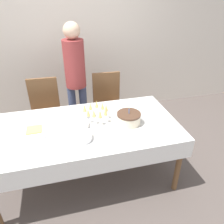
{
  "coord_description": "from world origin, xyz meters",
  "views": [
    {
      "loc": [
        -0.2,
        -1.94,
        2.01
      ],
      "look_at": [
        0.3,
        0.02,
        0.84
      ],
      "focal_mm": 35.0,
      "sensor_mm": 36.0,
      "label": 1
    }
  ],
  "objects": [
    {
      "name": "plate_stack_main",
      "position": [
        -0.08,
        -0.21,
        0.75
      ],
      "size": [
        0.24,
        0.24,
        0.06
      ],
      "color": "white",
      "rests_on": "dining_table"
    },
    {
      "name": "ground_plane",
      "position": [
        0.0,
        0.0,
        0.0
      ],
      "size": [
        12.0,
        12.0,
        0.0
      ],
      "primitive_type": "plane",
      "color": "#564C47"
    },
    {
      "name": "plate_stack_dessert",
      "position": [
        -0.05,
        0.01,
        0.75
      ],
      "size": [
        0.19,
        0.19,
        0.04
      ],
      "color": "silver",
      "rests_on": "dining_table"
    },
    {
      "name": "person_standing",
      "position": [
        0.02,
        0.93,
        1.0
      ],
      "size": [
        0.28,
        0.28,
        1.65
      ],
      "color": "#3F4C72",
      "rests_on": "ground_plane"
    },
    {
      "name": "fork_pile",
      "position": [
        -0.49,
        -0.09,
        0.73
      ],
      "size": [
        0.17,
        0.07,
        0.02
      ],
      "color": "silver",
      "rests_on": "dining_table"
    },
    {
      "name": "birthday_cake",
      "position": [
        0.47,
        -0.06,
        0.79
      ],
      "size": [
        0.26,
        0.26,
        0.19
      ],
      "color": "beige",
      "rests_on": "dining_table"
    },
    {
      "name": "champagne_tray",
      "position": [
        0.14,
        0.1,
        0.82
      ],
      "size": [
        0.33,
        0.33,
        0.18
      ],
      "color": "silver",
      "rests_on": "dining_table"
    },
    {
      "name": "dining_table",
      "position": [
        0.0,
        0.0,
        0.62
      ],
      "size": [
        1.99,
        1.02,
        0.72
      ],
      "color": "white",
      "rests_on": "ground_plane"
    },
    {
      "name": "cake_knife",
      "position": [
        0.52,
        -0.29,
        0.73
      ],
      "size": [
        0.3,
        0.05,
        0.0
      ],
      "color": "silver",
      "rests_on": "dining_table"
    },
    {
      "name": "dining_chair_far_left",
      "position": [
        -0.44,
        0.83,
        0.53
      ],
      "size": [
        0.43,
        0.43,
        0.96
      ],
      "color": "brown",
      "rests_on": "ground_plane"
    },
    {
      "name": "napkin_pile",
      "position": [
        -0.52,
        0.06,
        0.73
      ],
      "size": [
        0.15,
        0.15,
        0.01
      ],
      "color": "#E0D166",
      "rests_on": "dining_table"
    },
    {
      "name": "wall_back",
      "position": [
        0.0,
        1.67,
        1.35
      ],
      "size": [
        8.0,
        0.05,
        2.7
      ],
      "color": "silver",
      "rests_on": "ground_plane"
    },
    {
      "name": "dining_chair_far_right",
      "position": [
        0.45,
        0.83,
        0.53
      ],
      "size": [
        0.44,
        0.44,
        0.96
      ],
      "color": "brown",
      "rests_on": "ground_plane"
    }
  ]
}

